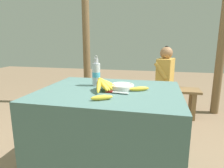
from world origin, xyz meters
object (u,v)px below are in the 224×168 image
Objects in this scene: serving_bowl at (122,86)px; seated_vendor at (162,76)px; wooden_bench at (147,92)px; banana_bunch_green at (121,82)px; support_post_near at (86,35)px; loose_banana_front at (102,98)px; knife at (114,92)px; loose_banana_side at (139,89)px; water_bottle at (96,74)px; support_post_far at (223,34)px; banana_bunch_ripe at (103,84)px.

seated_vendor is (0.35, 1.42, -0.15)m from serving_bowl.
wooden_bench is 0.42m from banana_bunch_green.
serving_bowl is 1.50m from wooden_bench.
support_post_near is at bearing 156.96° from banana_bunch_green.
serving_bowl is 0.35m from loose_banana_front.
knife is at bearing 78.23° from loose_banana_front.
loose_banana_side reaches higher than knife.
seated_vendor is 0.43× the size of support_post_near.
serving_bowl is at bearing -15.89° from water_bottle.
serving_bowl is 0.13× the size of wooden_bench.
serving_bowl is 0.19× the size of seated_vendor.
knife is at bearing -123.67° from support_post_far.
banana_bunch_ripe is 0.17m from serving_bowl.
support_post_far is at bearing 0.00° from support_post_near.
serving_bowl is 1.20× the size of loose_banana_side.
knife is at bearing -149.09° from loose_banana_side.
loose_banana_side is 1.48m from seated_vendor.
banana_bunch_green is (-0.22, 1.59, -0.27)m from knife.
loose_banana_front is 0.14× the size of seated_vendor.
banana_bunch_green is (-0.40, 0.00, 0.13)m from wooden_bench.
serving_bowl is at bearing 29.97° from banana_bunch_ripe.
loose_banana_front is 0.10× the size of wooden_bench.
water_bottle is at bearing 111.87° from loose_banana_front.
seated_vendor reaches higher than serving_bowl.
banana_bunch_ripe is 1.61m from wooden_bench.
water_bottle is (-0.11, 0.15, 0.05)m from banana_bunch_ripe.
water_bottle is 1.66× the size of loose_banana_side.
banana_bunch_green is 1.04m from support_post_near.
water_bottle is 0.45m from loose_banana_front.
water_bottle reaches higher than loose_banana_side.
loose_banana_side reaches higher than banana_bunch_green.
loose_banana_side is at bearing 8.88° from banana_bunch_ripe.
banana_bunch_ripe is 0.19m from water_bottle.
wooden_bench is at bearing 9.35° from seated_vendor.
knife is 1.63m from banana_bunch_green.
water_bottle reaches higher than banana_bunch_ripe.
seated_vendor is (0.49, 1.50, -0.19)m from banana_bunch_ripe.
banana_bunch_ripe is 0.27m from loose_banana_front.
loose_banana_front is 1.82m from seated_vendor.
banana_bunch_ripe is at bearing 86.38° from seated_vendor.
banana_bunch_green is (-0.02, 1.37, -0.37)m from water_bottle.
wooden_bench is 0.64× the size of support_post_near.
wooden_bench is 1.41m from support_post_far.
serving_bowl is 0.73× the size of banana_bunch_green.
loose_banana_front is at bearing -103.50° from serving_bowl.
support_post_far is at bearing 63.79° from knife.
water_bottle reaches higher than loose_banana_front.
support_post_near is at bearing 122.96° from knife.
serving_bowl is at bearing 76.50° from loose_banana_front.
water_bottle is 0.32m from knife.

